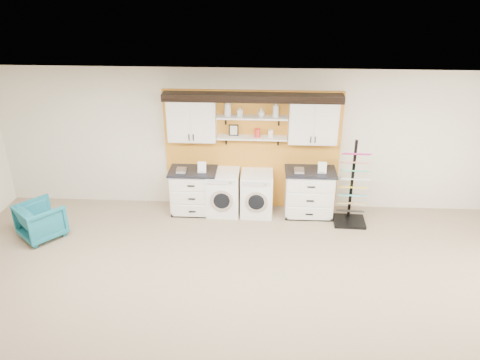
# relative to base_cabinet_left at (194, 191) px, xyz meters

# --- Properties ---
(floor) EXTENTS (10.00, 10.00, 0.00)m
(floor) POSITION_rel_base_cabinet_left_xyz_m (1.13, -3.64, -0.45)
(floor) COLOR gray
(floor) RESTS_ON ground
(ceiling) EXTENTS (10.00, 10.00, 0.00)m
(ceiling) POSITION_rel_base_cabinet_left_xyz_m (1.13, -3.64, 2.35)
(ceiling) COLOR white
(ceiling) RESTS_ON wall_back
(wall_back) EXTENTS (10.00, 0.00, 10.00)m
(wall_back) POSITION_rel_base_cabinet_left_xyz_m (1.13, 0.36, 0.95)
(wall_back) COLOR beige
(wall_back) RESTS_ON floor
(accent_panel) EXTENTS (3.40, 0.07, 2.40)m
(accent_panel) POSITION_rel_base_cabinet_left_xyz_m (1.13, 0.32, 0.75)
(accent_panel) COLOR orange
(accent_panel) RESTS_ON wall_back
(upper_cabinet_left) EXTENTS (0.90, 0.35, 0.84)m
(upper_cabinet_left) POSITION_rel_base_cabinet_left_xyz_m (-0.00, 0.15, 1.43)
(upper_cabinet_left) COLOR white
(upper_cabinet_left) RESTS_ON wall_back
(upper_cabinet_right) EXTENTS (0.90, 0.35, 0.84)m
(upper_cabinet_right) POSITION_rel_base_cabinet_left_xyz_m (2.26, 0.15, 1.43)
(upper_cabinet_right) COLOR white
(upper_cabinet_right) RESTS_ON wall_back
(shelf_lower) EXTENTS (1.32, 0.28, 0.03)m
(shelf_lower) POSITION_rel_base_cabinet_left_xyz_m (1.13, 0.16, 1.08)
(shelf_lower) COLOR white
(shelf_lower) RESTS_ON wall_back
(shelf_upper) EXTENTS (1.32, 0.28, 0.03)m
(shelf_upper) POSITION_rel_base_cabinet_left_xyz_m (1.13, 0.16, 1.48)
(shelf_upper) COLOR white
(shelf_upper) RESTS_ON wall_back
(crown_molding) EXTENTS (3.30, 0.41, 0.13)m
(crown_molding) POSITION_rel_base_cabinet_left_xyz_m (1.13, 0.17, 1.88)
(crown_molding) COLOR black
(crown_molding) RESTS_ON wall_back
(picture_frame) EXTENTS (0.18, 0.02, 0.22)m
(picture_frame) POSITION_rel_base_cabinet_left_xyz_m (0.78, 0.21, 1.20)
(picture_frame) COLOR black
(picture_frame) RESTS_ON shelf_lower
(canister_red) EXTENTS (0.11, 0.11, 0.16)m
(canister_red) POSITION_rel_base_cabinet_left_xyz_m (1.23, 0.16, 1.17)
(canister_red) COLOR red
(canister_red) RESTS_ON shelf_lower
(canister_cream) EXTENTS (0.10, 0.10, 0.14)m
(canister_cream) POSITION_rel_base_cabinet_left_xyz_m (1.48, 0.16, 1.16)
(canister_cream) COLOR silver
(canister_cream) RESTS_ON shelf_lower
(base_cabinet_left) EXTENTS (0.92, 0.66, 0.90)m
(base_cabinet_left) POSITION_rel_base_cabinet_left_xyz_m (0.00, 0.00, 0.00)
(base_cabinet_left) COLOR white
(base_cabinet_left) RESTS_ON floor
(base_cabinet_right) EXTENTS (0.97, 0.66, 0.95)m
(base_cabinet_right) POSITION_rel_base_cabinet_left_xyz_m (2.26, -0.00, 0.02)
(base_cabinet_right) COLOR white
(base_cabinet_right) RESTS_ON floor
(washer) EXTENTS (0.63, 0.71, 0.87)m
(washer) POSITION_rel_base_cabinet_left_xyz_m (0.58, -0.00, -0.01)
(washer) COLOR white
(washer) RESTS_ON floor
(dryer) EXTENTS (0.61, 0.71, 0.86)m
(dryer) POSITION_rel_base_cabinet_left_xyz_m (1.24, -0.00, -0.02)
(dryer) COLOR white
(dryer) RESTS_ON floor
(sample_rack) EXTENTS (0.61, 0.51, 1.63)m
(sample_rack) POSITION_rel_base_cabinet_left_xyz_m (3.03, -0.28, 0.07)
(sample_rack) COLOR black
(sample_rack) RESTS_ON floor
(armchair) EXTENTS (1.00, 1.00, 0.65)m
(armchair) POSITION_rel_base_cabinet_left_xyz_m (-2.63, -1.09, -0.12)
(armchair) COLOR #16667A
(armchair) RESTS_ON floor
(soap_bottle_a) EXTENTS (0.17, 0.17, 0.33)m
(soap_bottle_a) POSITION_rel_base_cabinet_left_xyz_m (0.68, 0.16, 1.66)
(soap_bottle_a) COLOR silver
(soap_bottle_a) RESTS_ON shelf_upper
(soap_bottle_b) EXTENTS (0.11, 0.11, 0.19)m
(soap_bottle_b) POSITION_rel_base_cabinet_left_xyz_m (0.91, 0.16, 1.59)
(soap_bottle_b) COLOR silver
(soap_bottle_b) RESTS_ON shelf_upper
(soap_bottle_c) EXTENTS (0.18, 0.18, 0.17)m
(soap_bottle_c) POSITION_rel_base_cabinet_left_xyz_m (1.30, 0.16, 1.58)
(soap_bottle_c) COLOR silver
(soap_bottle_c) RESTS_ON shelf_upper
(soap_bottle_d) EXTENTS (0.14, 0.14, 0.31)m
(soap_bottle_d) POSITION_rel_base_cabinet_left_xyz_m (1.56, 0.16, 1.65)
(soap_bottle_d) COLOR silver
(soap_bottle_d) RESTS_ON shelf_upper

